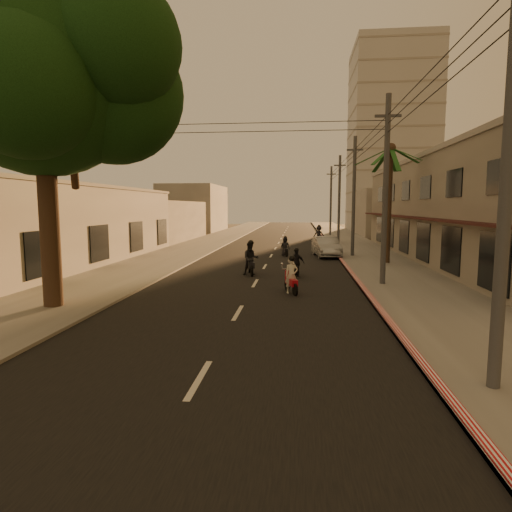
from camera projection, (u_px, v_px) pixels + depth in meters
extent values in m
plane|color=#383023|center=(229.00, 329.00, 13.42)|extent=(160.00, 160.00, 0.00)
cube|color=black|center=(271.00, 256.00, 33.18)|extent=(10.00, 140.00, 0.02)
cube|color=slate|center=(370.00, 256.00, 32.42)|extent=(5.00, 140.00, 0.12)
cube|color=slate|center=(177.00, 254.00, 33.93)|extent=(5.00, 140.00, 0.12)
cube|color=red|center=(344.00, 264.00, 27.72)|extent=(0.20, 60.00, 0.20)
cube|color=gray|center=(472.00, 211.00, 29.39)|extent=(8.00, 34.00, 7.00)
cube|color=#A49E94|center=(475.00, 157.00, 28.97)|extent=(8.20, 34.20, 0.30)
cube|color=#371716|center=(408.00, 217.00, 29.87)|extent=(0.80, 34.00, 0.12)
cube|color=#A49E94|center=(55.00, 227.00, 28.38)|extent=(8.00, 24.00, 5.00)
cube|color=gray|center=(53.00, 187.00, 28.08)|extent=(8.20, 24.20, 0.20)
cube|color=#B7B5B2|center=(391.00, 140.00, 65.53)|extent=(12.00, 12.00, 28.00)
cylinder|color=black|center=(50.00, 229.00, 15.76)|extent=(0.70, 0.70, 6.00)
cylinder|color=black|center=(72.00, 147.00, 15.73)|extent=(1.22, 2.17, 3.04)
cylinder|color=black|center=(24.00, 139.00, 15.15)|extent=(1.31, 1.49, 2.73)
sphere|color=black|center=(41.00, 74.00, 15.12)|extent=(7.20, 7.20, 7.20)
sphere|color=black|center=(113.00, 94.00, 15.95)|extent=(5.20, 5.20, 5.20)
sphere|color=black|center=(9.00, 90.00, 16.13)|extent=(4.80, 4.80, 4.80)
sphere|color=black|center=(26.00, 85.00, 13.39)|extent=(4.60, 4.60, 4.60)
sphere|color=black|center=(116.00, 44.00, 14.25)|extent=(4.40, 4.40, 4.40)
sphere|color=black|center=(103.00, 63.00, 17.25)|extent=(4.40, 4.40, 4.40)
cylinder|color=black|center=(389.00, 207.00, 27.99)|extent=(0.32, 0.32, 7.60)
sphere|color=black|center=(391.00, 148.00, 27.55)|extent=(0.60, 0.60, 0.60)
cylinder|color=#38383A|center=(507.00, 172.00, 8.32)|extent=(0.26, 0.26, 9.00)
cylinder|color=#38383A|center=(385.00, 192.00, 20.18)|extent=(0.26, 0.26, 9.00)
cube|color=#38383A|center=(388.00, 116.00, 19.78)|extent=(1.20, 0.12, 0.12)
cylinder|color=#38383A|center=(354.00, 197.00, 32.04)|extent=(0.26, 0.26, 9.00)
cube|color=#38383A|center=(355.00, 150.00, 31.64)|extent=(1.20, 0.12, 0.12)
cylinder|color=#38383A|center=(339.00, 200.00, 43.90)|extent=(0.26, 0.26, 9.00)
cube|color=#38383A|center=(340.00, 165.00, 43.50)|extent=(1.20, 0.12, 0.12)
cylinder|color=#38383A|center=(331.00, 201.00, 55.76)|extent=(0.26, 0.26, 9.00)
cube|color=#38383A|center=(331.00, 174.00, 55.36)|extent=(1.20, 0.12, 0.12)
cube|color=#A49E94|center=(390.00, 213.00, 56.13)|extent=(8.00, 14.00, 6.00)
cube|color=#A49E94|center=(156.00, 221.00, 48.18)|extent=(8.00, 14.00, 4.40)
cube|color=#A49E94|center=(194.00, 209.00, 65.82)|extent=(8.00, 14.00, 7.00)
cylinder|color=black|center=(287.00, 285.00, 19.51)|extent=(0.26, 0.54, 0.54)
cylinder|color=black|center=(295.00, 290.00, 18.35)|extent=(0.26, 0.54, 0.54)
cube|color=#AA0D1A|center=(291.00, 282.00, 18.83)|extent=(0.59, 1.09, 0.29)
cube|color=#AA0D1A|center=(288.00, 277.00, 19.28)|extent=(0.30, 0.18, 0.58)
cylinder|color=silver|center=(288.00, 269.00, 19.35)|extent=(0.51, 0.21, 0.04)
imported|color=beige|center=(292.00, 275.00, 18.80)|extent=(0.82, 0.74, 1.61)
sphere|color=black|center=(292.00, 258.00, 18.71)|extent=(0.29, 0.29, 0.29)
sphere|color=silver|center=(282.00, 264.00, 19.25)|extent=(0.12, 0.12, 0.12)
sphere|color=silver|center=(294.00, 264.00, 19.36)|extent=(0.12, 0.12, 0.12)
cylinder|color=black|center=(250.00, 268.00, 24.72)|extent=(0.24, 0.63, 0.62)
cylinder|color=black|center=(252.00, 271.00, 23.36)|extent=(0.24, 0.63, 0.62)
cube|color=black|center=(251.00, 264.00, 23.92)|extent=(0.55, 1.25, 0.33)
cube|color=black|center=(250.00, 260.00, 24.45)|extent=(0.35, 0.18, 0.66)
cylinder|color=silver|center=(250.00, 253.00, 24.54)|extent=(0.60, 0.16, 0.04)
imported|color=black|center=(251.00, 259.00, 23.89)|extent=(1.19, 1.07, 1.86)
sphere|color=black|center=(251.00, 243.00, 23.78)|extent=(0.33, 0.33, 0.33)
cylinder|color=black|center=(297.00, 271.00, 23.93)|extent=(0.12, 0.51, 0.51)
cylinder|color=black|center=(295.00, 274.00, 22.82)|extent=(0.12, 0.51, 0.51)
cube|color=black|center=(296.00, 268.00, 23.28)|extent=(0.32, 1.02, 0.27)
cube|color=black|center=(297.00, 264.00, 23.71)|extent=(0.28, 0.11, 0.55)
cylinder|color=silver|center=(297.00, 258.00, 23.78)|extent=(0.50, 0.07, 0.04)
imported|color=black|center=(296.00, 263.00, 23.25)|extent=(0.94, 0.48, 1.53)
sphere|color=black|center=(296.00, 250.00, 23.17)|extent=(0.27, 0.27, 0.27)
cylinder|color=black|center=(283.00, 252.00, 33.62)|extent=(0.22, 0.50, 0.49)
cylinder|color=black|center=(287.00, 254.00, 32.54)|extent=(0.22, 0.50, 0.49)
cube|color=black|center=(285.00, 250.00, 32.99)|extent=(0.50, 1.00, 0.26)
cube|color=black|center=(284.00, 248.00, 33.41)|extent=(0.28, 0.16, 0.53)
cylinder|color=silver|center=(283.00, 244.00, 33.47)|extent=(0.48, 0.17, 0.04)
imported|color=black|center=(285.00, 247.00, 32.96)|extent=(0.97, 0.84, 1.48)
sphere|color=black|center=(285.00, 238.00, 32.88)|extent=(0.26, 0.26, 0.26)
cylinder|color=black|center=(318.00, 240.00, 45.28)|extent=(0.13, 0.61, 0.61)
cylinder|color=black|center=(319.00, 241.00, 43.93)|extent=(0.13, 0.61, 0.61)
cube|color=black|center=(319.00, 238.00, 44.49)|extent=(0.34, 1.21, 0.33)
cube|color=black|center=(319.00, 236.00, 45.01)|extent=(0.33, 0.12, 0.65)
cylinder|color=silver|center=(319.00, 232.00, 45.09)|extent=(0.60, 0.06, 0.04)
imported|color=black|center=(319.00, 235.00, 44.45)|extent=(1.22, 0.75, 1.83)
sphere|color=black|center=(319.00, 226.00, 44.35)|extent=(0.33, 0.33, 0.33)
imported|color=#9DA1A5|center=(326.00, 247.00, 32.62)|extent=(2.72, 5.04, 1.53)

